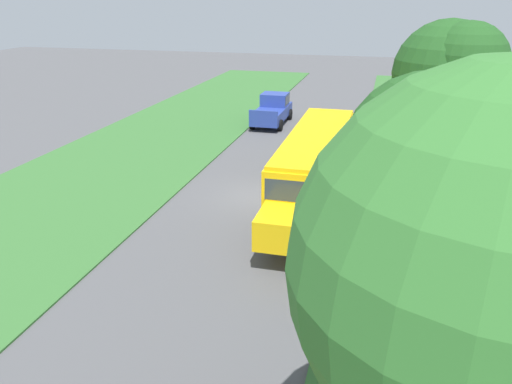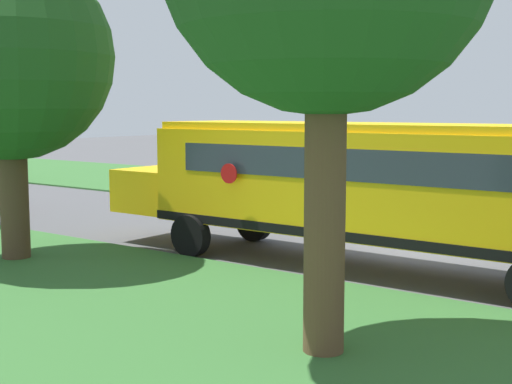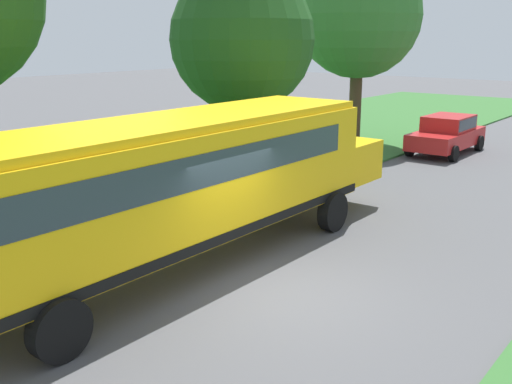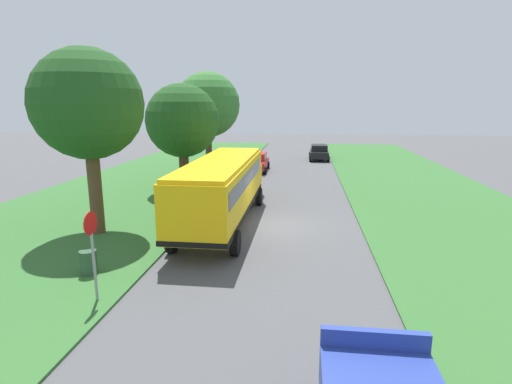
% 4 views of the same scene
% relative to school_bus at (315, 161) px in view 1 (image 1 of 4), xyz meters
% --- Properties ---
extents(ground_plane, '(120.00, 120.00, 0.00)m').
position_rel_school_bus_xyz_m(ground_plane, '(2.47, 0.04, -1.92)').
color(ground_plane, '#4C4C4F').
extents(grass_verge, '(12.00, 80.00, 0.08)m').
position_rel_school_bus_xyz_m(grass_verge, '(-7.53, 0.04, -1.88)').
color(grass_verge, '#33662D').
rests_on(grass_verge, ground).
extents(grass_far_side, '(10.00, 80.00, 0.07)m').
position_rel_school_bus_xyz_m(grass_far_side, '(11.47, 0.04, -1.89)').
color(grass_far_side, '#33662D').
rests_on(grass_far_side, ground).
extents(school_bus, '(2.84, 12.42, 3.16)m').
position_rel_school_bus_xyz_m(school_bus, '(0.00, 0.00, 0.00)').
color(school_bus, yellow).
rests_on(school_bus, ground).
extents(pickup_truck, '(2.28, 5.40, 2.10)m').
position_rel_school_bus_xyz_m(pickup_truck, '(5.17, -14.19, -0.85)').
color(pickup_truck, '#283D93').
rests_on(pickup_truck, ground).
extents(oak_tree_beside_bus, '(4.67, 4.74, 7.98)m').
position_rel_school_bus_xyz_m(oak_tree_beside_bus, '(-5.42, -1.96, 3.87)').
color(oak_tree_beside_bus, brown).
rests_on(oak_tree_beside_bus, ground).
extents(oak_tree_roadside_mid, '(4.66, 4.66, 6.96)m').
position_rel_school_bus_xyz_m(oak_tree_roadside_mid, '(-3.95, 6.72, 2.72)').
color(oak_tree_roadside_mid, '#4C3826').
rests_on(oak_tree_roadside_mid, ground).
extents(oak_tree_far_end, '(5.37, 5.37, 8.30)m').
position_rel_school_bus_xyz_m(oak_tree_far_end, '(-4.27, 14.98, 3.67)').
color(oak_tree_far_end, '#4C3826').
rests_on(oak_tree_far_end, ground).
extents(stop_sign, '(0.08, 0.68, 2.74)m').
position_rel_school_bus_xyz_m(stop_sign, '(-2.13, -8.10, -0.19)').
color(stop_sign, gray).
rests_on(stop_sign, ground).
extents(trash_bin, '(0.56, 0.56, 0.90)m').
position_rel_school_bus_xyz_m(trash_bin, '(-3.32, -6.42, -1.47)').
color(trash_bin, '#2D4C33').
rests_on(trash_bin, ground).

